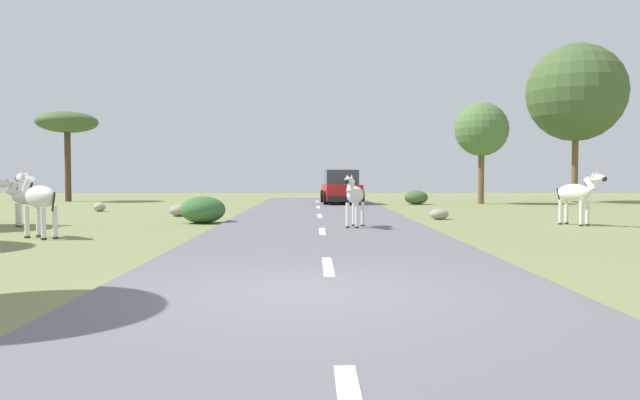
# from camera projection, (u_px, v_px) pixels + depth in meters

# --- Properties ---
(ground_plane) EXTENTS (90.00, 90.00, 0.00)m
(ground_plane) POSITION_uv_depth(u_px,v_px,m) (306.00, 294.00, 7.53)
(ground_plane) COLOR olive
(road) EXTENTS (6.00, 64.00, 0.05)m
(road) POSITION_uv_depth(u_px,v_px,m) (332.00, 292.00, 7.53)
(road) COLOR slate
(road) RESTS_ON ground_plane
(lane_markings) EXTENTS (0.16, 56.00, 0.01)m
(lane_markings) POSITION_uv_depth(u_px,v_px,m) (335.00, 308.00, 6.53)
(lane_markings) COLOR silver
(lane_markings) RESTS_ON road
(zebra_0) EXTENTS (0.75, 1.50, 1.47)m
(zebra_0) POSITION_uv_depth(u_px,v_px,m) (354.00, 196.00, 16.75)
(zebra_0) COLOR silver
(zebra_0) RESTS_ON road
(zebra_1) EXTENTS (1.23, 1.17, 1.43)m
(zebra_1) POSITION_uv_depth(u_px,v_px,m) (27.00, 197.00, 17.66)
(zebra_1) COLOR silver
(zebra_1) RESTS_ON ground_plane
(zebra_2) EXTENTS (1.07, 1.55, 1.60)m
(zebra_2) POSITION_uv_depth(u_px,v_px,m) (577.00, 193.00, 18.01)
(zebra_2) COLOR silver
(zebra_2) RESTS_ON ground_plane
(zebra_3) EXTENTS (1.48, 1.22, 1.62)m
(zebra_3) POSITION_uv_depth(u_px,v_px,m) (38.00, 198.00, 14.28)
(zebra_3) COLOR silver
(zebra_3) RESTS_ON ground_plane
(car_0) EXTENTS (2.15, 4.41, 1.74)m
(car_0) POSITION_uv_depth(u_px,v_px,m) (341.00, 188.00, 31.48)
(car_0) COLOR red
(car_0) RESTS_ON road
(tree_0) EXTENTS (2.81, 2.81, 5.34)m
(tree_0) POSITION_uv_depth(u_px,v_px,m) (482.00, 130.00, 31.82)
(tree_0) COLOR brown
(tree_0) RESTS_ON ground_plane
(tree_2) EXTENTS (3.43, 3.43, 5.16)m
(tree_2) POSITION_uv_depth(u_px,v_px,m) (67.00, 124.00, 34.68)
(tree_2) COLOR #4C3823
(tree_2) RESTS_ON ground_plane
(tree_4) EXTENTS (5.38, 5.38, 8.78)m
(tree_4) POSITION_uv_depth(u_px,v_px,m) (576.00, 93.00, 33.44)
(tree_4) COLOR brown
(tree_4) RESTS_ON ground_plane
(bush_0) EXTENTS (1.41, 1.26, 0.84)m
(bush_0) POSITION_uv_depth(u_px,v_px,m) (203.00, 210.00, 18.85)
(bush_0) COLOR #386633
(bush_0) RESTS_ON ground_plane
(bush_3) EXTENTS (1.21, 1.09, 0.73)m
(bush_3) POSITION_uv_depth(u_px,v_px,m) (416.00, 197.00, 31.25)
(bush_3) COLOR #425B2D
(bush_3) RESTS_ON ground_plane
(rock_0) EXTENTS (0.49, 0.45, 0.36)m
(rock_0) POSITION_uv_depth(u_px,v_px,m) (100.00, 207.00, 25.09)
(rock_0) COLOR #A89E8C
(rock_0) RESTS_ON ground_plane
(rock_1) EXTENTS (0.63, 0.57, 0.37)m
(rock_1) POSITION_uv_depth(u_px,v_px,m) (439.00, 214.00, 20.48)
(rock_1) COLOR gray
(rock_1) RESTS_ON ground_plane
(rock_3) EXTENTS (0.68, 0.75, 0.42)m
(rock_3) POSITION_uv_depth(u_px,v_px,m) (179.00, 211.00, 22.10)
(rock_3) COLOR gray
(rock_3) RESTS_ON ground_plane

